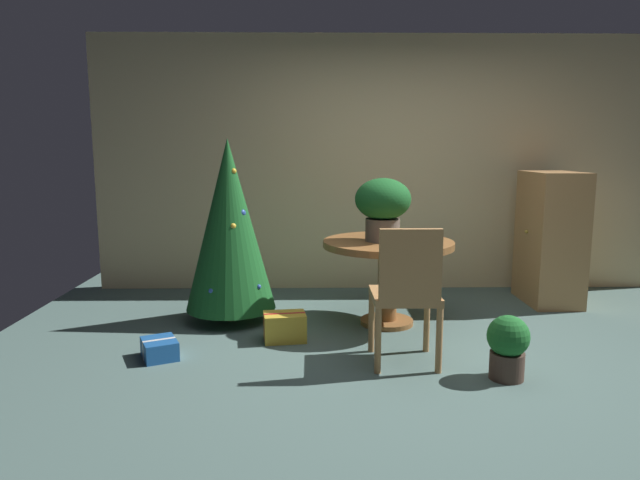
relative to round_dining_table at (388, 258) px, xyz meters
The scene contains 10 objects.
ground_plane 1.07m from the round_dining_table, 80.76° to the right, with size 6.60×6.60×0.00m, color #4C6660.
back_wall_panel 1.50m from the round_dining_table, 83.62° to the left, with size 6.00×0.10×2.60m, color beige.
round_dining_table is the anchor object (origin of this frame).
flower_vase 0.46m from the round_dining_table, 157.17° to the right, with size 0.46×0.46×0.52m.
wooden_chair_near 0.94m from the round_dining_table, 90.00° to the right, with size 0.45×0.45×0.96m.
holiday_tree 1.36m from the round_dining_table, behind, with size 0.76×0.76×1.55m.
gift_box_blue 1.93m from the round_dining_table, 156.06° to the right, with size 0.32×0.34×0.14m.
gift_box_gold 1.04m from the round_dining_table, 154.45° to the right, with size 0.35×0.27×0.22m.
wooden_cabinet 1.77m from the round_dining_table, 22.19° to the left, with size 0.48×0.69×1.25m.
potted_plant 1.36m from the round_dining_table, 61.98° to the right, with size 0.27×0.27×0.42m.
Camera 1 is at (-0.78, -3.68, 1.46)m, focal length 31.67 mm.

